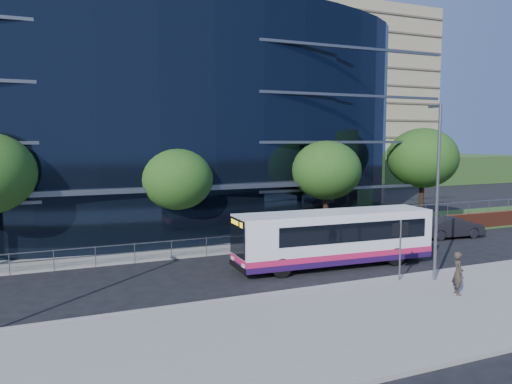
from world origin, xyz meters
name	(u,v)px	position (x,y,z in m)	size (l,w,h in m)	color
ground	(296,285)	(0.00, 0.00, 0.00)	(200.00, 200.00, 0.00)	black
pavement_near	(361,320)	(0.00, -5.00, 0.07)	(80.00, 8.00, 0.15)	gray
kerb	(307,290)	(0.00, -1.00, 0.08)	(80.00, 0.25, 0.16)	gray
yellow_line_outer	(305,290)	(0.00, -0.80, 0.01)	(80.00, 0.08, 0.01)	gold
yellow_line_inner	(303,289)	(0.00, -0.65, 0.01)	(80.00, 0.08, 0.01)	gold
far_forecourt	(123,247)	(-6.00, 11.00, 0.05)	(50.00, 8.00, 0.10)	gray
grass_verge	(487,217)	(24.00, 11.00, 0.06)	(36.00, 8.00, 0.12)	#2D511E
glass_office	(128,121)	(-4.00, 20.85, 8.00)	(44.00, 23.10, 16.00)	black
retaining_wall	(488,220)	(20.00, 7.30, 0.61)	(34.00, 0.40, 2.11)	maroon
guard_railings	(95,251)	(-8.00, 7.00, 0.82)	(24.00, 0.05, 1.10)	slate
apartment_block	(305,113)	(32.00, 57.21, 11.11)	(60.00, 42.00, 30.00)	#2D511E
street_sign	(400,237)	(4.50, -1.59, 2.15)	(0.85, 0.09, 2.80)	slate
tree_far_b	(177,179)	(-3.00, 9.50, 4.21)	(4.29, 4.29, 6.05)	black
tree_far_c	(326,170)	(7.00, 9.00, 4.54)	(4.62, 4.62, 6.51)	black
tree_far_d	(423,158)	(16.00, 10.00, 5.19)	(5.28, 5.28, 7.44)	black
tree_dist_e	(315,155)	(24.00, 40.00, 4.54)	(4.62, 4.62, 6.51)	black
tree_dist_f	(399,155)	(40.00, 42.00, 4.21)	(4.29, 4.29, 6.05)	black
streetlight_east	(437,187)	(6.00, -2.17, 4.44)	(0.15, 0.77, 8.00)	slate
city_bus	(336,237)	(3.52, 2.29, 1.52)	(10.69, 2.91, 2.86)	white
parked_car	(451,227)	(14.71, 5.63, 0.73)	(1.55, 4.45, 1.47)	black
pedestrian_b	(458,273)	(5.35, -4.23, 1.05)	(0.65, 0.43, 1.80)	#393028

